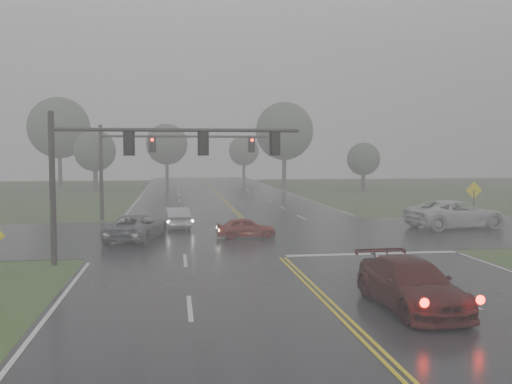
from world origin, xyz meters
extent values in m
plane|color=#2D441D|center=(0.00, 0.00, 0.00)|extent=(180.00, 180.00, 0.00)
cube|color=black|center=(0.00, 20.00, 0.00)|extent=(18.00, 160.00, 0.02)
cube|color=black|center=(0.00, 22.00, 0.00)|extent=(120.00, 14.00, 0.02)
cube|color=#BCBCBC|center=(4.50, 14.40, 0.00)|extent=(8.50, 0.50, 0.01)
imported|color=#3A0B0A|center=(2.40, 5.01, 0.00)|extent=(2.37, 5.34, 1.52)
imported|color=maroon|center=(-0.91, 20.42, 0.00)|extent=(3.46, 1.46, 1.17)
imported|color=#AAACB2|center=(-4.86, 25.28, 0.00)|extent=(1.93, 4.27, 1.36)
imported|color=#515359|center=(-7.08, 20.36, 0.00)|extent=(3.65, 5.65, 1.45)
imported|color=silver|center=(13.11, 22.72, 0.00)|extent=(6.90, 3.97, 1.81)
cylinder|color=black|center=(-10.20, 13.92, 3.35)|extent=(0.26, 0.26, 6.71)
cylinder|color=black|center=(-10.20, 13.92, 5.96)|extent=(0.17, 0.17, 0.75)
cylinder|color=black|center=(-4.74, 13.92, 5.91)|extent=(10.92, 0.17, 0.17)
cube|color=black|center=(-6.92, 13.92, 5.36)|extent=(0.32, 0.26, 0.98)
cube|color=black|center=(-6.92, 14.07, 5.36)|extent=(0.51, 0.03, 1.16)
cube|color=black|center=(-3.65, 13.92, 5.36)|extent=(0.32, 0.26, 0.98)
cube|color=black|center=(-3.65, 14.07, 5.36)|extent=(0.51, 0.03, 1.16)
cube|color=black|center=(-0.37, 13.92, 5.36)|extent=(0.32, 0.26, 0.98)
cube|color=black|center=(-0.37, 14.07, 5.36)|extent=(0.51, 0.03, 1.16)
cylinder|color=black|center=(-10.20, 30.54, 3.45)|extent=(0.27, 0.27, 6.90)
cylinder|color=black|center=(-10.20, 30.54, 6.13)|extent=(0.17, 0.17, 0.77)
cylinder|color=black|center=(-4.09, 30.54, 6.08)|extent=(12.21, 0.17, 0.17)
cube|color=black|center=(-6.54, 30.54, 5.51)|extent=(0.33, 0.27, 1.01)
cube|color=black|center=(-6.54, 30.69, 5.51)|extent=(0.53, 0.03, 1.20)
cylinder|color=#FF0C05|center=(-6.54, 30.38, 5.83)|extent=(0.21, 0.06, 0.21)
cube|color=black|center=(-2.87, 30.54, 5.51)|extent=(0.33, 0.27, 1.01)
cube|color=black|center=(-2.87, 30.69, 5.51)|extent=(0.53, 0.03, 1.20)
cylinder|color=#FF0C05|center=(-2.87, 30.38, 5.83)|extent=(0.21, 0.06, 0.21)
cube|color=black|center=(0.79, 30.54, 5.51)|extent=(0.33, 0.27, 1.01)
cube|color=black|center=(0.79, 30.69, 5.51)|extent=(0.53, 0.03, 1.20)
cylinder|color=#FF0C05|center=(0.79, 30.38, 5.83)|extent=(0.21, 0.06, 0.21)
cylinder|color=black|center=(15.43, 24.74, 1.16)|extent=(0.08, 0.08, 2.32)
cube|color=yellow|center=(15.43, 24.77, 2.32)|extent=(1.22, 0.08, 1.22)
cylinder|color=#362C23|center=(-14.97, 62.88, 1.49)|extent=(0.59, 0.59, 2.98)
sphere|color=#33452E|center=(-14.97, 62.88, 5.13)|extent=(5.29, 5.29, 5.29)
cylinder|color=#362C23|center=(10.35, 67.21, 2.29)|extent=(0.58, 0.58, 4.58)
sphere|color=#33452E|center=(10.35, 67.21, 7.89)|extent=(8.15, 8.15, 8.15)
cylinder|color=#362C23|center=(-6.12, 77.15, 1.79)|extent=(0.52, 0.52, 3.58)
sphere|color=#33452E|center=(-6.12, 77.15, 6.16)|extent=(6.36, 6.36, 6.36)
cylinder|color=#362C23|center=(18.81, 57.96, 1.18)|extent=(0.51, 0.51, 2.36)
sphere|color=#33452E|center=(18.81, 57.96, 4.07)|extent=(4.20, 4.20, 4.20)
cylinder|color=#362C23|center=(-21.02, 71.98, 2.43)|extent=(0.58, 0.58, 4.86)
sphere|color=#33452E|center=(-21.02, 71.98, 8.37)|extent=(8.64, 8.64, 8.64)
cylinder|color=#362C23|center=(7.26, 89.16, 1.51)|extent=(0.50, 0.50, 3.02)
sphere|color=#33452E|center=(7.26, 89.16, 5.20)|extent=(5.37, 5.37, 5.37)
camera|label=1|loc=(-4.92, -11.78, 4.93)|focal=40.00mm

